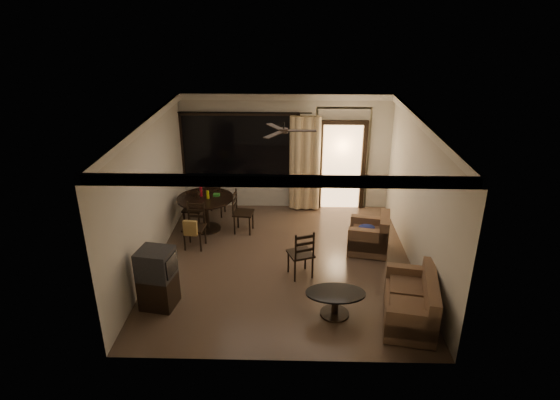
{
  "coord_description": "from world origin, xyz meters",
  "views": [
    {
      "loc": [
        0.15,
        -8.0,
        4.73
      ],
      "look_at": [
        -0.07,
        0.2,
        1.24
      ],
      "focal_mm": 30.0,
      "sensor_mm": 36.0,
      "label": 1
    }
  ],
  "objects_px": {
    "sofa": "(413,304)",
    "side_chair": "(301,262)",
    "tv_cabinet": "(158,278)",
    "coffee_table": "(335,300)",
    "dining_chair_south": "(195,234)",
    "dining_chair_north": "(216,204)",
    "dining_table": "(206,204)",
    "armchair": "(371,237)",
    "dining_chair_west": "(194,216)",
    "dining_chair_east": "(243,220)"
  },
  "relations": [
    {
      "from": "tv_cabinet",
      "to": "coffee_table",
      "type": "xyz_separation_m",
      "value": [
        2.92,
        -0.18,
        -0.24
      ]
    },
    {
      "from": "dining_chair_south",
      "to": "sofa",
      "type": "distance_m",
      "value": 4.58
    },
    {
      "from": "side_chair",
      "to": "dining_chair_south",
      "type": "bearing_deg",
      "value": -46.44
    },
    {
      "from": "dining_chair_south",
      "to": "tv_cabinet",
      "type": "height_order",
      "value": "tv_cabinet"
    },
    {
      "from": "dining_chair_east",
      "to": "side_chair",
      "type": "distance_m",
      "value": 2.19
    },
    {
      "from": "dining_table",
      "to": "dining_chair_north",
      "type": "height_order",
      "value": "dining_table"
    },
    {
      "from": "armchair",
      "to": "coffee_table",
      "type": "xyz_separation_m",
      "value": [
        -0.9,
        -2.15,
        -0.04
      ]
    },
    {
      "from": "dining_chair_east",
      "to": "sofa",
      "type": "bearing_deg",
      "value": -128.9
    },
    {
      "from": "dining_table",
      "to": "dining_chair_east",
      "type": "distance_m",
      "value": 0.9
    },
    {
      "from": "dining_chair_west",
      "to": "dining_chair_south",
      "type": "distance_m",
      "value": 0.97
    },
    {
      "from": "tv_cabinet",
      "to": "armchair",
      "type": "relative_size",
      "value": 1.14
    },
    {
      "from": "sofa",
      "to": "side_chair",
      "type": "bearing_deg",
      "value": 155.1
    },
    {
      "from": "dining_chair_north",
      "to": "tv_cabinet",
      "type": "bearing_deg",
      "value": 90.5
    },
    {
      "from": "dining_table",
      "to": "armchair",
      "type": "height_order",
      "value": "dining_table"
    },
    {
      "from": "dining_table",
      "to": "dining_chair_south",
      "type": "distance_m",
      "value": 0.91
    },
    {
      "from": "dining_chair_south",
      "to": "dining_chair_north",
      "type": "relative_size",
      "value": 1.0
    },
    {
      "from": "tv_cabinet",
      "to": "side_chair",
      "type": "bearing_deg",
      "value": 32.81
    },
    {
      "from": "dining_chair_north",
      "to": "tv_cabinet",
      "type": "xyz_separation_m",
      "value": [
        -0.39,
        -3.67,
        0.25
      ]
    },
    {
      "from": "dining_table",
      "to": "tv_cabinet",
      "type": "distance_m",
      "value": 2.9
    },
    {
      "from": "dining_chair_south",
      "to": "sofa",
      "type": "height_order",
      "value": "dining_chair_south"
    },
    {
      "from": "tv_cabinet",
      "to": "sofa",
      "type": "height_order",
      "value": "tv_cabinet"
    },
    {
      "from": "coffee_table",
      "to": "dining_chair_south",
      "type": "bearing_deg",
      "value": 140.89
    },
    {
      "from": "sofa",
      "to": "armchair",
      "type": "distance_m",
      "value": 2.28
    },
    {
      "from": "tv_cabinet",
      "to": "sofa",
      "type": "xyz_separation_m",
      "value": [
        4.15,
        -0.28,
        -0.22
      ]
    },
    {
      "from": "dining_chair_west",
      "to": "tv_cabinet",
      "type": "xyz_separation_m",
      "value": [
        -0.01,
        -2.98,
        0.25
      ]
    },
    {
      "from": "tv_cabinet",
      "to": "sofa",
      "type": "relative_size",
      "value": 0.68
    },
    {
      "from": "tv_cabinet",
      "to": "coffee_table",
      "type": "bearing_deg",
      "value": 6.58
    },
    {
      "from": "sofa",
      "to": "coffee_table",
      "type": "relative_size",
      "value": 1.6
    },
    {
      "from": "side_chair",
      "to": "dining_chair_east",
      "type": "bearing_deg",
      "value": -76.12
    },
    {
      "from": "dining_chair_north",
      "to": "tv_cabinet",
      "type": "height_order",
      "value": "tv_cabinet"
    },
    {
      "from": "dining_table",
      "to": "armchair",
      "type": "bearing_deg",
      "value": -14.51
    },
    {
      "from": "dining_chair_north",
      "to": "armchair",
      "type": "height_order",
      "value": "dining_chair_north"
    },
    {
      "from": "dining_table",
      "to": "dining_chair_north",
      "type": "distance_m",
      "value": 0.85
    },
    {
      "from": "dining_chair_west",
      "to": "dining_chair_north",
      "type": "height_order",
      "value": "same"
    },
    {
      "from": "sofa",
      "to": "dining_chair_north",
      "type": "bearing_deg",
      "value": 144.47
    },
    {
      "from": "dining_chair_south",
      "to": "coffee_table",
      "type": "relative_size",
      "value": 0.98
    },
    {
      "from": "dining_table",
      "to": "dining_chair_east",
      "type": "height_order",
      "value": "dining_table"
    },
    {
      "from": "armchair",
      "to": "tv_cabinet",
      "type": "bearing_deg",
      "value": -141.35
    },
    {
      "from": "dining_chair_north",
      "to": "sofa",
      "type": "relative_size",
      "value": 0.61
    },
    {
      "from": "sofa",
      "to": "armchair",
      "type": "xyz_separation_m",
      "value": [
        -0.33,
        2.26,
        0.02
      ]
    },
    {
      "from": "sofa",
      "to": "dining_chair_east",
      "type": "bearing_deg",
      "value": 145.38
    },
    {
      "from": "dining_table",
      "to": "dining_chair_south",
      "type": "relative_size",
      "value": 1.3
    },
    {
      "from": "tv_cabinet",
      "to": "side_chair",
      "type": "distance_m",
      "value": 2.59
    },
    {
      "from": "dining_chair_east",
      "to": "tv_cabinet",
      "type": "distance_m",
      "value": 3.02
    },
    {
      "from": "dining_chair_east",
      "to": "sofa",
      "type": "relative_size",
      "value": 0.61
    },
    {
      "from": "sofa",
      "to": "dining_chair_south",
      "type": "bearing_deg",
      "value": 160.48
    },
    {
      "from": "coffee_table",
      "to": "side_chair",
      "type": "relative_size",
      "value": 1.01
    },
    {
      "from": "dining_chair_west",
      "to": "dining_chair_south",
      "type": "relative_size",
      "value": 1.0
    },
    {
      "from": "dining_chair_east",
      "to": "dining_chair_north",
      "type": "bearing_deg",
      "value": 46.76
    },
    {
      "from": "armchair",
      "to": "dining_chair_south",
      "type": "bearing_deg",
      "value": -169.59
    }
  ]
}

